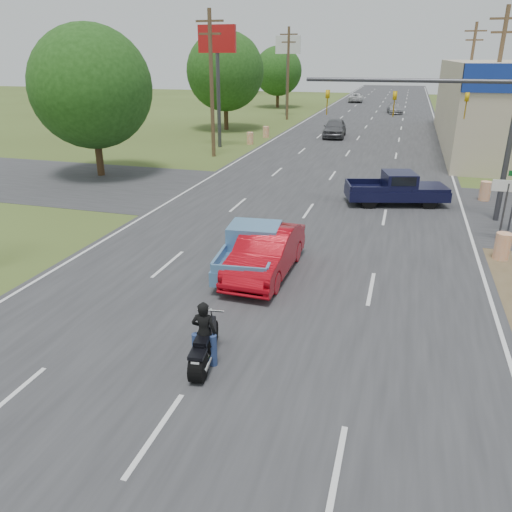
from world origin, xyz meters
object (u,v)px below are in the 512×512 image
(blue_pickup, at_px, (255,246))
(navy_pickup, at_px, (399,188))
(red_convertible, at_px, (266,253))
(rider, at_px, (204,336))
(distant_car_grey, at_px, (335,128))
(motorcycle, at_px, (204,348))
(distant_car_white, at_px, (356,98))
(distant_car_silver, at_px, (395,109))

(blue_pickup, bearing_deg, navy_pickup, 59.53)
(red_convertible, height_order, rider, rider)
(red_convertible, height_order, navy_pickup, navy_pickup)
(navy_pickup, distance_m, distant_car_grey, 22.40)
(blue_pickup, distance_m, navy_pickup, 10.88)
(motorcycle, bearing_deg, distant_car_white, 85.27)
(motorcycle, bearing_deg, distant_car_silver, 79.77)
(distant_car_silver, bearing_deg, red_convertible, -101.71)
(rider, distance_m, distant_car_white, 75.88)
(red_convertible, distance_m, distant_car_grey, 31.89)
(motorcycle, xyz_separation_m, rider, (-0.01, 0.06, 0.30))
(blue_pickup, distance_m, distant_car_white, 69.77)
(distant_car_grey, distance_m, distant_car_silver, 22.94)
(motorcycle, xyz_separation_m, distant_car_grey, (-2.25, 37.51, 0.32))
(blue_pickup, height_order, distant_car_white, blue_pickup)
(rider, xyz_separation_m, distant_car_grey, (-2.24, 37.45, 0.02))
(red_convertible, height_order, distant_car_white, red_convertible)
(red_convertible, height_order, blue_pickup, blue_pickup)
(motorcycle, bearing_deg, navy_pickup, 67.85)
(navy_pickup, distance_m, distant_car_silver, 44.00)
(rider, distance_m, navy_pickup, 16.46)
(distant_car_grey, bearing_deg, distant_car_silver, 74.81)
(navy_pickup, height_order, distant_car_silver, navy_pickup)
(red_convertible, distance_m, distant_car_white, 70.26)
(motorcycle, height_order, distant_car_grey, distant_car_grey)
(rider, bearing_deg, motorcycle, 90.00)
(motorcycle, height_order, navy_pickup, navy_pickup)
(distant_car_grey, bearing_deg, red_convertible, -89.66)
(motorcycle, relative_size, blue_pickup, 0.44)
(rider, relative_size, distant_car_silver, 0.38)
(navy_pickup, bearing_deg, distant_car_white, 172.70)
(rider, bearing_deg, distant_car_silver, -100.24)
(blue_pickup, bearing_deg, distant_car_grey, 87.64)
(navy_pickup, bearing_deg, distant_car_silver, 166.94)
(red_convertible, xyz_separation_m, motorcycle, (0.04, -5.69, -0.29))
(blue_pickup, bearing_deg, red_convertible, -46.75)
(motorcycle, height_order, blue_pickup, blue_pickup)
(navy_pickup, relative_size, distant_car_white, 1.08)
(distant_car_grey, relative_size, distant_car_white, 0.99)
(rider, xyz_separation_m, blue_pickup, (-0.56, 6.09, 0.01))
(navy_pickup, relative_size, distant_car_grey, 1.09)
(distant_car_white, bearing_deg, blue_pickup, 89.11)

